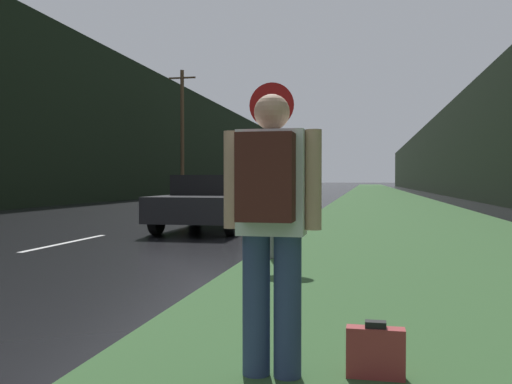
# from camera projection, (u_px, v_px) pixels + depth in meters

# --- Properties ---
(grass_verge) EXTENTS (6.00, 240.00, 0.02)m
(grass_verge) POSITION_uv_depth(u_px,v_px,m) (382.00, 197.00, 40.53)
(grass_verge) COLOR #33562D
(grass_verge) RESTS_ON ground_plane
(lane_stripe_b) EXTENTS (0.12, 3.00, 0.01)m
(lane_stripe_b) POSITION_uv_depth(u_px,v_px,m) (67.00, 243.00, 10.68)
(lane_stripe_b) COLOR silver
(lane_stripe_b) RESTS_ON ground_plane
(lane_stripe_c) EXTENTS (0.12, 3.00, 0.01)m
(lane_stripe_c) POSITION_uv_depth(u_px,v_px,m) (184.00, 218.00, 17.54)
(lane_stripe_c) COLOR silver
(lane_stripe_c) RESTS_ON ground_plane
(lane_stripe_d) EXTENTS (0.12, 3.00, 0.01)m
(lane_stripe_d) POSITION_uv_depth(u_px,v_px,m) (235.00, 208.00, 24.40)
(lane_stripe_d) COLOR silver
(lane_stripe_d) RESTS_ON ground_plane
(lane_stripe_e) EXTENTS (0.12, 3.00, 0.01)m
(lane_stripe_e) POSITION_uv_depth(u_px,v_px,m) (264.00, 202.00, 31.25)
(lane_stripe_e) COLOR silver
(lane_stripe_e) RESTS_ON ground_plane
(lane_stripe_f) EXTENTS (0.12, 3.00, 0.01)m
(lane_stripe_f) POSITION_uv_depth(u_px,v_px,m) (282.00, 198.00, 38.11)
(lane_stripe_f) COLOR silver
(lane_stripe_f) RESTS_ON ground_plane
(treeline_far_side) EXTENTS (2.00, 140.00, 8.99)m
(treeline_far_side) POSITION_uv_depth(u_px,v_px,m) (204.00, 147.00, 53.60)
(treeline_far_side) COLOR black
(treeline_far_side) RESTS_ON ground_plane
(treeline_near_side) EXTENTS (2.00, 140.00, 7.13)m
(treeline_near_side) POSITION_uv_depth(u_px,v_px,m) (447.00, 155.00, 49.05)
(treeline_near_side) COLOR black
(treeline_near_side) RESTS_ON ground_plane
(utility_pole_far) EXTENTS (1.80, 0.24, 8.41)m
(utility_pole_far) POSITION_uv_depth(u_px,v_px,m) (182.00, 133.00, 35.28)
(utility_pole_far) COLOR #4C3823
(utility_pole_far) RESTS_ON ground_plane
(stop_sign) EXTENTS (0.70, 0.07, 2.74)m
(stop_sign) POSITION_uv_depth(u_px,v_px,m) (272.00, 150.00, 8.36)
(stop_sign) COLOR slate
(stop_sign) RESTS_ON ground_plane
(hitchhiker_with_backpack) EXTENTS (0.61, 0.42, 1.76)m
(hitchhiker_with_backpack) POSITION_uv_depth(u_px,v_px,m) (271.00, 216.00, 3.31)
(hitchhiker_with_backpack) COLOR navy
(hitchhiker_with_backpack) RESTS_ON ground_plane
(suitcase) EXTENTS (0.36, 0.11, 0.37)m
(suitcase) POSITION_uv_depth(u_px,v_px,m) (375.00, 353.00, 3.32)
(suitcase) COLOR #9E3333
(suitcase) RESTS_ON ground_plane
(car_passing_near) EXTENTS (1.97, 4.58, 1.36)m
(car_passing_near) POSITION_uv_depth(u_px,v_px,m) (212.00, 202.00, 13.62)
(car_passing_near) COLOR black
(car_passing_near) RESTS_ON ground_plane
(car_passing_far) EXTENTS (1.88, 4.52, 1.40)m
(car_passing_far) POSITION_uv_depth(u_px,v_px,m) (299.00, 189.00, 31.35)
(car_passing_far) COLOR #2D3856
(car_passing_far) RESTS_ON ground_plane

